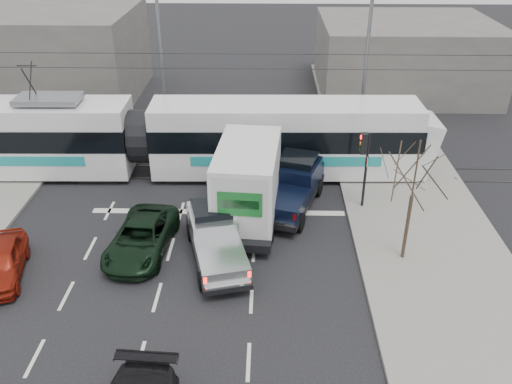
{
  "coord_description": "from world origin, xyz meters",
  "views": [
    {
      "loc": [
        2.21,
        -15.15,
        12.72
      ],
      "look_at": [
        1.76,
        4.67,
        1.8
      ],
      "focal_mm": 38.0,
      "sensor_mm": 36.0,
      "label": 1
    }
  ],
  "objects_px": {
    "traffic_signal": "(365,154)",
    "silver_pickup": "(215,235)",
    "bare_tree": "(415,175)",
    "street_lamp_far": "(157,45)",
    "tram": "(141,138)",
    "green_car": "(141,237)",
    "navy_pickup": "(293,184)",
    "street_lamp_near": "(363,56)",
    "box_truck": "(249,180)",
    "red_car": "(1,262)"
  },
  "relations": [
    {
      "from": "bare_tree",
      "to": "green_car",
      "type": "xyz_separation_m",
      "value": [
        -10.4,
        0.37,
        -3.14
      ]
    },
    {
      "from": "street_lamp_far",
      "to": "traffic_signal",
      "type": "bearing_deg",
      "value": -41.72
    },
    {
      "from": "street_lamp_far",
      "to": "green_car",
      "type": "distance_m",
      "value": 13.94
    },
    {
      "from": "street_lamp_far",
      "to": "green_car",
      "type": "xyz_separation_m",
      "value": [
        1.38,
        -13.13,
        -4.46
      ]
    },
    {
      "from": "bare_tree",
      "to": "box_truck",
      "type": "bearing_deg",
      "value": 151.91
    },
    {
      "from": "traffic_signal",
      "to": "silver_pickup",
      "type": "height_order",
      "value": "traffic_signal"
    },
    {
      "from": "street_lamp_far",
      "to": "navy_pickup",
      "type": "distance_m",
      "value": 12.65
    },
    {
      "from": "navy_pickup",
      "to": "tram",
      "type": "bearing_deg",
      "value": 175.73
    },
    {
      "from": "silver_pickup",
      "to": "bare_tree",
      "type": "bearing_deg",
      "value": -15.58
    },
    {
      "from": "bare_tree",
      "to": "green_car",
      "type": "bearing_deg",
      "value": 177.99
    },
    {
      "from": "street_lamp_far",
      "to": "silver_pickup",
      "type": "relative_size",
      "value": 1.63
    },
    {
      "from": "traffic_signal",
      "to": "silver_pickup",
      "type": "bearing_deg",
      "value": -148.6
    },
    {
      "from": "traffic_signal",
      "to": "street_lamp_far",
      "type": "xyz_separation_m",
      "value": [
        -10.66,
        9.5,
        2.37
      ]
    },
    {
      "from": "traffic_signal",
      "to": "red_car",
      "type": "relative_size",
      "value": 0.93
    },
    {
      "from": "traffic_signal",
      "to": "box_truck",
      "type": "height_order",
      "value": "traffic_signal"
    },
    {
      "from": "tram",
      "to": "red_car",
      "type": "distance_m",
      "value": 9.52
    },
    {
      "from": "tram",
      "to": "street_lamp_far",
      "type": "bearing_deg",
      "value": 89.01
    },
    {
      "from": "box_truck",
      "to": "red_car",
      "type": "relative_size",
      "value": 1.9
    },
    {
      "from": "traffic_signal",
      "to": "green_car",
      "type": "distance_m",
      "value": 10.18
    },
    {
      "from": "traffic_signal",
      "to": "red_car",
      "type": "xyz_separation_m",
      "value": [
        -14.2,
        -5.4,
        -2.08
      ]
    },
    {
      "from": "traffic_signal",
      "to": "tram",
      "type": "height_order",
      "value": "tram"
    },
    {
      "from": "bare_tree",
      "to": "street_lamp_far",
      "type": "relative_size",
      "value": 0.56
    },
    {
      "from": "box_truck",
      "to": "traffic_signal",
      "type": "bearing_deg",
      "value": 12.82
    },
    {
      "from": "box_truck",
      "to": "navy_pickup",
      "type": "distance_m",
      "value": 2.29
    },
    {
      "from": "traffic_signal",
      "to": "silver_pickup",
      "type": "xyz_separation_m",
      "value": [
        -6.29,
        -3.84,
        -1.79
      ]
    },
    {
      "from": "traffic_signal",
      "to": "red_car",
      "type": "distance_m",
      "value": 15.33
    },
    {
      "from": "bare_tree",
      "to": "tram",
      "type": "xyz_separation_m",
      "value": [
        -11.77,
        7.32,
        -1.78
      ]
    },
    {
      "from": "silver_pickup",
      "to": "traffic_signal",
      "type": "bearing_deg",
      "value": 17.02
    },
    {
      "from": "tram",
      "to": "silver_pickup",
      "type": "height_order",
      "value": "tram"
    },
    {
      "from": "green_car",
      "to": "box_truck",
      "type": "bearing_deg",
      "value": 40.08
    },
    {
      "from": "street_lamp_near",
      "to": "street_lamp_far",
      "type": "height_order",
      "value": "same"
    },
    {
      "from": "street_lamp_near",
      "to": "tram",
      "type": "xyz_separation_m",
      "value": [
        -11.48,
        -4.18,
        -3.1
      ]
    },
    {
      "from": "bare_tree",
      "to": "silver_pickup",
      "type": "relative_size",
      "value": 0.91
    },
    {
      "from": "silver_pickup",
      "to": "green_car",
      "type": "xyz_separation_m",
      "value": [
        -2.98,
        0.21,
        -0.29
      ]
    },
    {
      "from": "bare_tree",
      "to": "street_lamp_far",
      "type": "distance_m",
      "value": 17.97
    },
    {
      "from": "street_lamp_near",
      "to": "box_truck",
      "type": "xyz_separation_m",
      "value": [
        -5.88,
        -8.21,
        -3.33
      ]
    },
    {
      "from": "red_car",
      "to": "silver_pickup",
      "type": "bearing_deg",
      "value": -2.15
    },
    {
      "from": "street_lamp_near",
      "to": "green_car",
      "type": "relative_size",
      "value": 1.92
    },
    {
      "from": "traffic_signal",
      "to": "silver_pickup",
      "type": "distance_m",
      "value": 7.59
    },
    {
      "from": "street_lamp_far",
      "to": "tram",
      "type": "xyz_separation_m",
      "value": [
        0.02,
        -6.18,
        -3.1
      ]
    },
    {
      "from": "bare_tree",
      "to": "navy_pickup",
      "type": "bearing_deg",
      "value": 134.82
    },
    {
      "from": "red_car",
      "to": "box_truck",
      "type": "bearing_deg",
      "value": 13.79
    },
    {
      "from": "traffic_signal",
      "to": "tram",
      "type": "xyz_separation_m",
      "value": [
        -10.64,
        3.33,
        -0.73
      ]
    },
    {
      "from": "green_car",
      "to": "tram",
      "type": "bearing_deg",
      "value": 106.6
    },
    {
      "from": "street_lamp_near",
      "to": "green_car",
      "type": "height_order",
      "value": "street_lamp_near"
    },
    {
      "from": "silver_pickup",
      "to": "tram",
      "type": "bearing_deg",
      "value": 106.86
    },
    {
      "from": "tram",
      "to": "street_lamp_near",
      "type": "bearing_deg",
      "value": 18.83
    },
    {
      "from": "tram",
      "to": "green_car",
      "type": "height_order",
      "value": "tram"
    },
    {
      "from": "street_lamp_near",
      "to": "silver_pickup",
      "type": "bearing_deg",
      "value": -122.17
    },
    {
      "from": "silver_pickup",
      "to": "navy_pickup",
      "type": "height_order",
      "value": "navy_pickup"
    }
  ]
}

